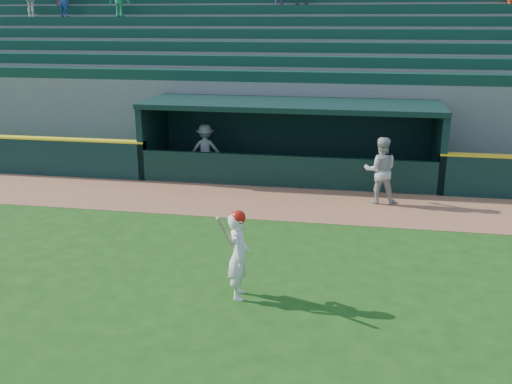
% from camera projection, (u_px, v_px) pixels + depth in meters
% --- Properties ---
extents(ground, '(120.00, 120.00, 0.00)m').
position_uv_depth(ground, '(242.00, 277.00, 11.44)').
color(ground, '#1B4711').
rests_on(ground, ground).
extents(warning_track, '(40.00, 3.00, 0.01)m').
position_uv_depth(warning_track, '(277.00, 203.00, 16.05)').
color(warning_track, '#99603D').
rests_on(warning_track, ground).
extents(dugout_player_front, '(0.96, 0.78, 1.87)m').
position_uv_depth(dugout_player_front, '(380.00, 170.00, 15.82)').
color(dugout_player_front, '#AAA9A4').
rests_on(dugout_player_front, ground).
extents(dugout_player_inside, '(1.15, 0.78, 1.64)m').
position_uv_depth(dugout_player_inside, '(205.00, 149.00, 18.99)').
color(dugout_player_inside, '#ABABA6').
rests_on(dugout_player_inside, ground).
extents(dugout, '(9.40, 2.80, 2.46)m').
position_uv_depth(dugout, '(291.00, 135.00, 18.59)').
color(dugout, slate).
rests_on(dugout, ground).
extents(stands, '(34.50, 6.25, 7.42)m').
position_uv_depth(stands, '(306.00, 87.00, 22.59)').
color(stands, slate).
rests_on(stands, ground).
extents(batter_at_plate, '(0.55, 0.78, 1.70)m').
position_uv_depth(batter_at_plate, '(238.00, 254.00, 10.38)').
color(batter_at_plate, white).
rests_on(batter_at_plate, ground).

